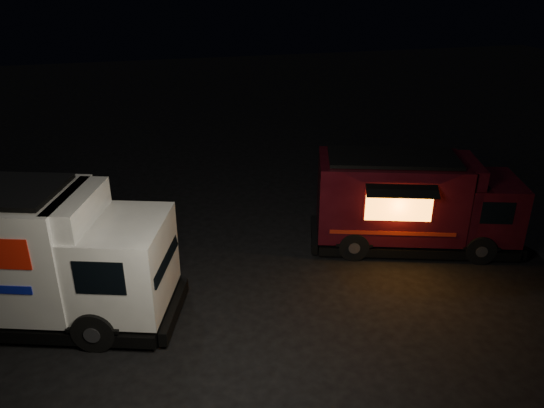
{
  "coord_description": "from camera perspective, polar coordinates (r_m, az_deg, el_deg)",
  "views": [
    {
      "loc": [
        -2.16,
        -11.69,
        8.02
      ],
      "look_at": [
        1.42,
        2.0,
        1.64
      ],
      "focal_mm": 35.0,
      "sensor_mm": 36.0,
      "label": 1
    }
  ],
  "objects": [
    {
      "name": "ground",
      "position": [
        14.34,
        -3.53,
        -9.79
      ],
      "size": [
        80.0,
        80.0,
        0.0
      ],
      "primitive_type": "plane",
      "color": "black",
      "rests_on": "ground"
    },
    {
      "name": "white_truck",
      "position": [
        14.07,
        -25.78,
        -4.95
      ],
      "size": [
        8.04,
        4.85,
        3.45
      ],
      "primitive_type": null,
      "rotation": [
        0.0,
        0.0,
        -0.32
      ],
      "color": "silver",
      "rests_on": "ground"
    },
    {
      "name": "red_truck",
      "position": [
        16.68,
        15.23,
        0.22
      ],
      "size": [
        6.69,
        4.14,
        2.92
      ],
      "primitive_type": null,
      "rotation": [
        0.0,
        0.0,
        -0.31
      ],
      "color": "#3C0B12",
      "rests_on": "ground"
    }
  ]
}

